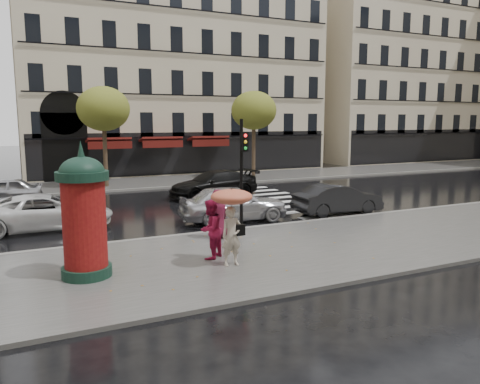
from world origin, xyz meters
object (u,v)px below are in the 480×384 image
car_darkgrey (338,199)px  car_far_silver (0,191)px  woman_red (210,229)px  morris_column (84,213)px  woman_umbrella (232,214)px  man_burgundy (219,214)px  traffic_light (242,163)px  car_white (46,212)px  car_black (214,184)px  car_silver (233,203)px

car_darkgrey → car_far_silver: (-14.64, 9.73, -0.00)m
woman_red → morris_column: size_ratio=0.50×
woman_umbrella → man_burgundy: 3.41m
morris_column → car_far_silver: morris_column is taller
morris_column → car_far_silver: 14.68m
woman_red → morris_column: bearing=-36.1°
morris_column → traffic_light: traffic_light is taller
car_far_silver → car_white: bearing=14.6°
man_burgundy → car_white: man_burgundy is taller
morris_column → car_darkgrey: (12.14, 4.68, -1.21)m
man_burgundy → car_black: 10.14m
woman_umbrella → car_darkgrey: size_ratio=0.54×
man_burgundy → morris_column: morris_column is taller
man_burgundy → car_far_silver: man_burgundy is taller
car_white → man_burgundy: bearing=-129.5°
woman_red → morris_column: (-3.75, -0.11, 0.87)m
woman_red → car_far_silver: woman_red is taller
man_burgundy → traffic_light: traffic_light is taller
woman_umbrella → car_far_silver: bearing=113.3°
car_silver → woman_red: bearing=154.1°
car_white → car_far_silver: car_white is taller
car_silver → car_black: car_silver is taller
traffic_light → car_white: (-7.00, 3.97, -2.04)m
woman_red → man_burgundy: 2.61m
car_silver → car_white: 7.80m
traffic_light → car_black: (2.32, 8.65, -1.99)m
traffic_light → car_darkgrey: bearing=14.4°
car_black → woman_umbrella: bearing=-26.9°
man_burgundy → woman_umbrella: bearing=51.9°
morris_column → car_black: morris_column is taller
woman_umbrella → car_black: bearing=70.0°
car_white → car_silver: bearing=-102.8°
traffic_light → car_darkgrey: size_ratio=1.00×
woman_umbrella → car_far_silver: size_ratio=0.56×
car_black → car_far_silver: car_black is taller
car_darkgrey → woman_red: bearing=119.7°
morris_column → car_far_silver: bearing=99.8°
morris_column → car_white: (-0.64, 7.17, -1.19)m
traffic_light → car_silver: bearing=74.8°
woman_umbrella → traffic_light: bearing=60.3°
car_white → woman_red: bearing=-147.4°
morris_column → traffic_light: bearing=26.7°
car_silver → woman_umbrella: bearing=160.5°
car_silver → car_far_silver: bearing=51.6°
woman_umbrella → man_burgundy: size_ratio=1.31×
woman_umbrella → man_burgundy: bearing=73.6°
woman_umbrella → morris_column: morris_column is taller
traffic_light → car_black: bearing=75.0°
woman_umbrella → car_black: 13.51m
morris_column → car_silver: size_ratio=0.79×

